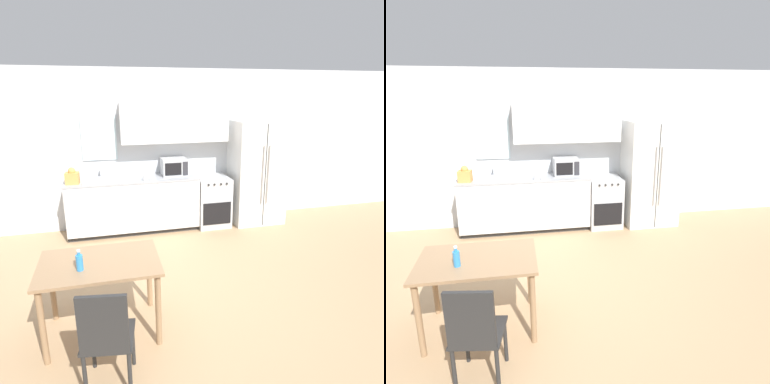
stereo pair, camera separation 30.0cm
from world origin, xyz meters
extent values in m
plane|color=tan|center=(0.00, 0.00, 0.00)|extent=(12.00, 12.00, 0.00)
cube|color=silver|center=(0.00, 2.30, 1.35)|extent=(12.00, 0.06, 2.70)
cube|color=silver|center=(-0.70, 2.26, 1.58)|extent=(0.57, 0.04, 0.73)
cube|color=white|center=(0.55, 2.11, 1.82)|extent=(1.81, 0.32, 0.65)
cube|color=#333333|center=(-0.21, 2.00, 0.04)|extent=(2.16, 0.53, 0.08)
cube|color=white|center=(-0.21, 1.97, 0.49)|extent=(2.16, 0.59, 0.82)
cube|color=white|center=(-0.93, 1.67, 0.49)|extent=(0.70, 0.01, 0.80)
cube|color=white|center=(-0.21, 1.67, 0.49)|extent=(0.70, 0.01, 0.80)
cube|color=white|center=(0.51, 1.67, 0.49)|extent=(0.70, 0.01, 0.80)
cube|color=#9EA0A5|center=(-0.21, 1.97, 0.92)|extent=(2.19, 0.62, 0.03)
cube|color=#B7BABC|center=(1.17, 1.95, 0.44)|extent=(0.57, 0.64, 0.88)
cube|color=black|center=(1.17, 1.63, 0.31)|extent=(0.49, 0.01, 0.39)
cylinder|color=#262626|center=(1.01, 1.62, 0.83)|extent=(0.03, 0.02, 0.03)
cylinder|color=#262626|center=(1.11, 1.62, 0.83)|extent=(0.03, 0.02, 0.03)
cylinder|color=#262626|center=(1.23, 1.62, 0.83)|extent=(0.03, 0.02, 0.03)
cylinder|color=#262626|center=(1.33, 1.62, 0.83)|extent=(0.03, 0.02, 0.03)
cube|color=silver|center=(2.01, 1.93, 0.92)|extent=(0.91, 0.68, 1.84)
cube|color=#3F3F3F|center=(2.01, 1.58, 0.92)|extent=(0.01, 0.01, 1.78)
cylinder|color=silver|center=(1.96, 1.56, 0.96)|extent=(0.02, 0.02, 1.01)
cylinder|color=silver|center=(2.06, 1.56, 0.96)|extent=(0.02, 0.02, 1.01)
cube|color=#B7BABC|center=(-0.70, 1.97, 0.94)|extent=(0.60, 0.44, 0.02)
cylinder|color=silver|center=(-0.70, 2.15, 1.05)|extent=(0.02, 0.02, 0.19)
cylinder|color=silver|center=(-0.70, 2.08, 1.13)|extent=(0.02, 0.14, 0.02)
cube|color=#B7BABC|center=(0.51, 2.05, 1.08)|extent=(0.43, 0.38, 0.29)
cube|color=black|center=(0.46, 1.86, 1.08)|extent=(0.28, 0.01, 0.21)
cube|color=#2D2D33|center=(0.67, 1.86, 1.08)|extent=(0.09, 0.01, 0.23)
cylinder|color=white|center=(-0.01, 1.76, 0.98)|extent=(0.09, 0.09, 0.09)
torus|color=white|center=(0.05, 1.76, 0.98)|extent=(0.02, 0.07, 0.07)
cube|color=#DB994C|center=(-1.15, 1.86, 1.02)|extent=(0.22, 0.19, 0.18)
sphere|color=#DB994C|center=(-1.15, 1.86, 1.14)|extent=(0.12, 0.12, 0.11)
cube|color=#997551|center=(-0.75, -0.56, 0.76)|extent=(1.13, 0.76, 0.03)
cylinder|color=#997551|center=(-1.25, -0.88, 0.37)|extent=(0.06, 0.06, 0.74)
cylinder|color=#997551|center=(-0.25, -0.88, 0.37)|extent=(0.06, 0.06, 0.74)
cylinder|color=#997551|center=(-1.25, -0.24, 0.37)|extent=(0.06, 0.06, 0.74)
cylinder|color=#997551|center=(-0.25, -0.24, 0.37)|extent=(0.06, 0.06, 0.74)
cube|color=#282828|center=(-0.70, -1.22, 0.44)|extent=(0.46, 0.46, 0.02)
cube|color=#282828|center=(-0.73, -1.40, 0.69)|extent=(0.37, 0.09, 0.48)
cylinder|color=#282828|center=(-0.84, -1.03, 0.21)|extent=(0.03, 0.03, 0.43)
cylinder|color=#282828|center=(-0.51, -1.08, 0.21)|extent=(0.03, 0.03, 0.43)
cylinder|color=#282828|center=(-0.90, -1.36, 0.21)|extent=(0.03, 0.03, 0.43)
cylinder|color=#282828|center=(-0.56, -1.42, 0.21)|extent=(0.03, 0.03, 0.43)
cylinder|color=#338CD8|center=(-0.92, -0.69, 0.85)|extent=(0.06, 0.06, 0.15)
cylinder|color=#338CD8|center=(-0.92, -0.69, 0.94)|extent=(0.03, 0.03, 0.03)
cylinder|color=white|center=(-0.92, -0.69, 0.96)|extent=(0.03, 0.03, 0.02)
camera|label=1|loc=(-0.63, -3.61, 2.32)|focal=32.00mm
camera|label=2|loc=(-0.33, -3.68, 2.32)|focal=32.00mm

